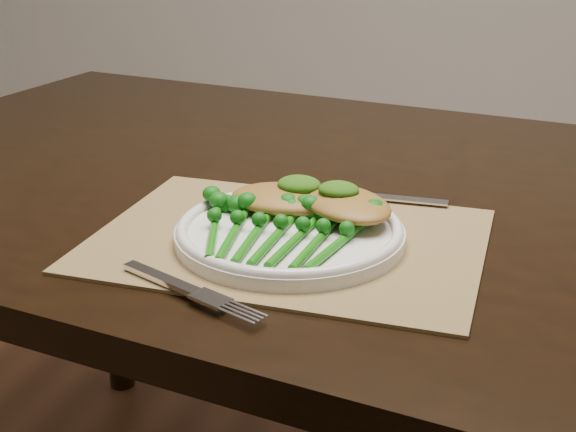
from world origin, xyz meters
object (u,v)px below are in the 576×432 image
(broccolini_bundle, at_px, (274,237))
(placemat, at_px, (288,240))
(dinner_plate, at_px, (290,232))
(chicken_fillet_left, at_px, (285,199))
(dining_table, at_px, (353,424))

(broccolini_bundle, bearing_deg, placemat, 85.54)
(placemat, height_order, dinner_plate, dinner_plate)
(chicken_fillet_left, distance_m, broccolini_bundle, 0.09)
(dining_table, bearing_deg, placemat, -93.13)
(placemat, distance_m, broccolini_bundle, 0.05)
(placemat, xyz_separation_m, broccolini_bundle, (-0.00, -0.04, 0.02))
(placemat, xyz_separation_m, dinner_plate, (0.00, -0.01, 0.01))
(placemat, bearing_deg, dinner_plate, -61.57)
(dining_table, bearing_deg, chicken_fillet_left, -103.42)
(dining_table, distance_m, dinner_plate, 0.44)
(dining_table, height_order, dinner_plate, dinner_plate)
(dinner_plate, xyz_separation_m, chicken_fillet_left, (-0.02, 0.06, 0.02))
(chicken_fillet_left, height_order, broccolini_bundle, chicken_fillet_left)
(dining_table, bearing_deg, broccolini_bundle, -91.38)
(dining_table, height_order, chicken_fillet_left, chicken_fillet_left)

